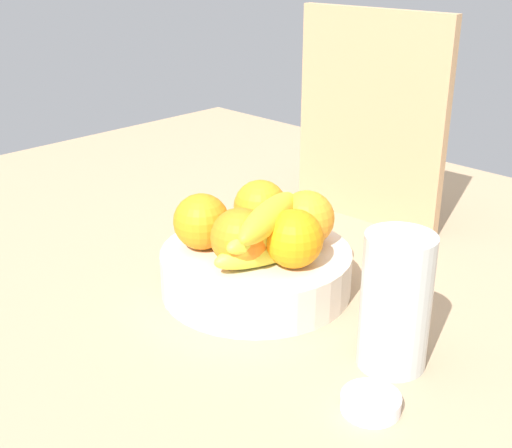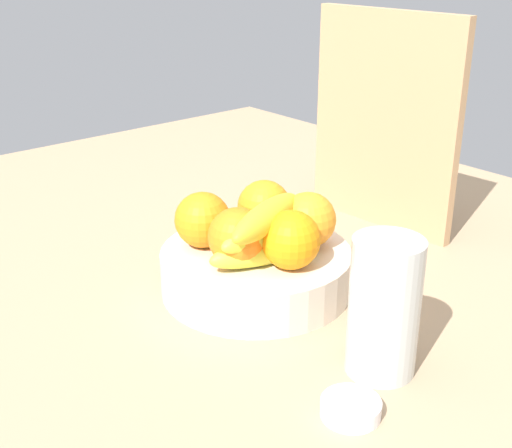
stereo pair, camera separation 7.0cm
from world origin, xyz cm
name	(u,v)px [view 2 (the right image)]	position (x,y,z in cm)	size (l,w,h in cm)	color
ground_plane	(280,300)	(0.00, 0.00, -1.50)	(180.00, 140.00, 3.00)	tan
fruit_bowl	(256,270)	(-2.60, -2.21, 3.06)	(26.74, 26.74, 6.13)	beige
orange_front_left	(264,207)	(-6.89, 3.03, 10.06)	(7.86, 7.86, 7.86)	orange
orange_front_right	(203,220)	(-8.71, -6.77, 10.06)	(7.86, 7.86, 7.86)	orange
orange_center	(237,237)	(-1.05, -6.76, 10.06)	(7.86, 7.86, 7.86)	orange
orange_back_left	(291,240)	(4.22, -2.08, 10.06)	(7.86, 7.86, 7.86)	orange
orange_back_right	(308,220)	(0.85, 4.37, 10.06)	(7.86, 7.86, 7.86)	orange
banana_bunch	(269,233)	(1.07, -3.13, 10.33)	(9.92, 18.35, 8.40)	yellow
cutting_board	(384,122)	(-7.68, 30.20, 18.00)	(28.00, 1.80, 36.00)	tan
thermos_tumbler	(384,307)	(21.42, -3.91, 8.21)	(8.07, 8.07, 16.42)	#B9BEBA
jar_lid	(351,408)	(24.87, -12.65, 0.89)	(6.42, 6.42, 1.77)	white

